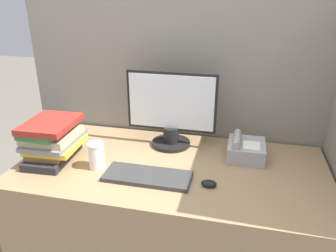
# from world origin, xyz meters

# --- Properties ---
(cubicle_panel_rear) EXTENTS (1.90, 0.04, 1.65)m
(cubicle_panel_rear) POSITION_xyz_m (0.00, 0.79, 0.82)
(cubicle_panel_rear) COLOR gray
(cubicle_panel_rear) RESTS_ON ground_plane
(desk) EXTENTS (1.50, 0.75, 0.75)m
(desk) POSITION_xyz_m (0.00, 0.37, 0.37)
(desk) COLOR #937551
(desk) RESTS_ON ground_plane
(monitor) EXTENTS (0.48, 0.21, 0.41)m
(monitor) POSITION_xyz_m (-0.05, 0.60, 0.93)
(monitor) COLOR black
(monitor) RESTS_ON desk
(keyboard) EXTENTS (0.40, 0.16, 0.02)m
(keyboard) POSITION_xyz_m (-0.08, 0.23, 0.76)
(keyboard) COLOR #333333
(keyboard) RESTS_ON desk
(mouse) EXTENTS (0.07, 0.05, 0.03)m
(mouse) POSITION_xyz_m (0.20, 0.23, 0.76)
(mouse) COLOR black
(mouse) RESTS_ON desk
(coffee_cup) EXTENTS (0.08, 0.08, 0.13)m
(coffee_cup) POSITION_xyz_m (-0.34, 0.27, 0.81)
(coffee_cup) COLOR white
(coffee_cup) RESTS_ON desk
(book_stack) EXTENTS (0.25, 0.32, 0.21)m
(book_stack) POSITION_xyz_m (-0.59, 0.30, 0.85)
(book_stack) COLOR #262628
(book_stack) RESTS_ON desk
(desk_telephone) EXTENTS (0.18, 0.21, 0.12)m
(desk_telephone) POSITION_xyz_m (0.35, 0.54, 0.79)
(desk_telephone) COLOR #99999E
(desk_telephone) RESTS_ON desk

